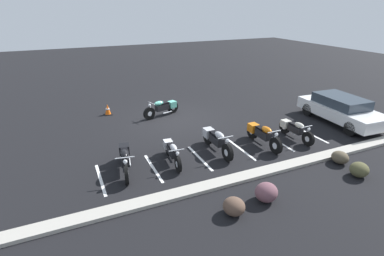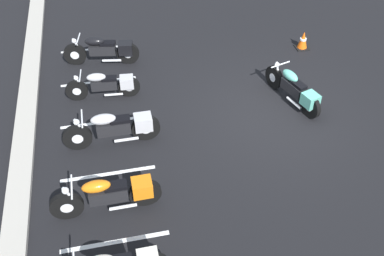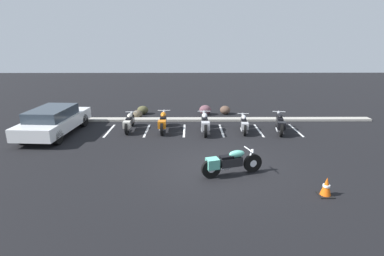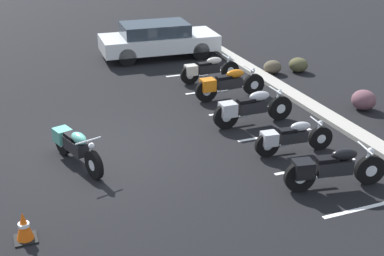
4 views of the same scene
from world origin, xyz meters
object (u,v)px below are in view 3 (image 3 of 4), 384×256
Objects in this scene: landscape_rock_3 at (205,110)px; parked_bike_2 at (205,123)px; parked_bike_4 at (280,123)px; parked_bike_3 at (244,124)px; landscape_rock_1 at (143,110)px; landscape_rock_2 at (138,114)px; parked_bike_0 at (129,122)px; landscape_rock_0 at (225,110)px; motorcycle_teal_featured at (229,163)px; parked_bike_1 at (163,122)px; traffic_cone at (326,187)px; car_white at (54,120)px.

parked_bike_2 is at bearing -93.27° from landscape_rock_3.
parked_bike_2 reaches higher than parked_bike_4.
landscape_rock_1 is (-5.41, 3.57, -0.16)m from parked_bike_3.
parked_bike_0 is at bearing -89.89° from landscape_rock_2.
parked_bike_3 reaches higher than landscape_rock_3.
parked_bike_3 is at bearing -82.04° from landscape_rock_0.
landscape_rock_1 is 0.93m from landscape_rock_2.
parked_bike_1 reaches higher than motorcycle_teal_featured.
parked_bike_2 is 1.89m from parked_bike_3.
parked_bike_4 reaches higher than landscape_rock_2.
parked_bike_2 is (-0.58, 4.68, 0.03)m from motorcycle_teal_featured.
landscape_rock_3 is (3.87, 3.17, -0.14)m from parked_bike_0.
parked_bike_3 reaches higher than landscape_rock_2.
landscape_rock_0 is 1.12× the size of traffic_cone.
parked_bike_1 reaches higher than landscape_rock_3.
parked_bike_1 is 3.51× the size of landscape_rock_0.
landscape_rock_0 is 0.96× the size of landscape_rock_1.
landscape_rock_2 is (-5.07, -0.89, -0.02)m from landscape_rock_0.
parked_bike_0 is at bearing 113.12° from motorcycle_teal_featured.
parked_bike_4 is 4.25m from landscape_rock_0.
motorcycle_teal_featured is 0.93× the size of parked_bike_1.
landscape_rock_3 is (7.25, 3.74, -0.39)m from car_white.
parked_bike_3 is at bearing -84.14° from car_white.
landscape_rock_3 is (2.21, 3.24, -0.18)m from parked_bike_1.
parked_bike_3 reaches higher than traffic_cone.
motorcycle_teal_featured is at bearing -63.86° from landscape_rock_1.
landscape_rock_2 is (3.37, 2.99, -0.45)m from car_white.
parked_bike_3 is 1.71m from parked_bike_4.
car_white is 6.63× the size of landscape_rock_1.
parked_bike_1 is at bearing -66.12° from landscape_rock_1.
parked_bike_3 is 6.48m from landscape_rock_1.
parked_bike_2 is 3.91m from landscape_rock_0.
parked_bike_1 reaches higher than parked_bike_4.
parked_bike_1 is at bearing -80.59° from car_white.
landscape_rock_0 is at bearing 13.03° from parked_bike_3.
parked_bike_2 is at bearing -95.51° from parked_bike_0.
parked_bike_4 is at bearing -92.70° from parked_bike_0.
landscape_rock_1 is at bearing 179.67° from landscape_rock_0.
parked_bike_0 is 0.89× the size of parked_bike_2.
car_white reaches higher than parked_bike_0.
parked_bike_0 reaches higher than landscape_rock_1.
motorcycle_teal_featured is 0.91× the size of parked_bike_2.
parked_bike_1 reaches higher than parked_bike_0.
landscape_rock_2 is at bearing 102.62° from motorcycle_teal_featured.
parked_bike_2 is 3.25× the size of landscape_rock_3.
parked_bike_4 is (3.60, 0.03, -0.01)m from parked_bike_2.
motorcycle_teal_featured is 8.83m from car_white.
parked_bike_3 is at bearing 101.96° from traffic_cone.
car_white is at bearing 95.31° from parked_bike_1.
traffic_cone reaches higher than landscape_rock_0.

